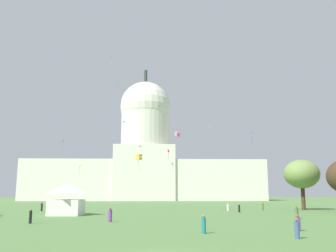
# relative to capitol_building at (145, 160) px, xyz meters

# --- Properties ---
(capitol_building) EXTENTS (122.80, 26.76, 70.09)m
(capitol_building) POSITION_rel_capitol_building_xyz_m (0.00, 0.00, 0.00)
(capitol_building) COLOR silver
(capitol_building) RESTS_ON ground_plane
(event_tent) EXTENTS (5.30, 6.44, 5.21)m
(event_tent) POSITION_rel_capitol_building_xyz_m (-9.79, -133.98, -18.38)
(event_tent) COLOR white
(event_tent) RESTS_ON ground_plane
(tree_east_far) EXTENTS (11.12, 11.54, 10.85)m
(tree_east_far) POSITION_rel_capitol_building_xyz_m (36.93, -115.93, -13.30)
(tree_east_far) COLOR #42301E
(tree_east_far) RESTS_ON ground_plane
(person_white_mid_left) EXTENTS (0.65, 0.65, 1.53)m
(person_white_mid_left) POSITION_rel_capitol_building_xyz_m (19.92, -118.46, -20.30)
(person_white_mid_left) COLOR silver
(person_white_mid_left) RESTS_ON ground_plane
(person_teal_near_tent) EXTENTS (0.47, 0.47, 1.63)m
(person_teal_near_tent) POSITION_rel_capitol_building_xyz_m (8.83, -163.35, -20.24)
(person_teal_near_tent) COLOR #1E757A
(person_teal_near_tent) RESTS_ON ground_plane
(person_purple_deep_crowd) EXTENTS (0.55, 0.55, 1.52)m
(person_purple_deep_crowd) POSITION_rel_capitol_building_xyz_m (18.09, -161.35, -20.29)
(person_purple_deep_crowd) COLOR #703D93
(person_purple_deep_crowd) RESTS_ON ground_plane
(person_denim_edge_west) EXTENTS (0.53, 0.53, 1.56)m
(person_denim_edge_west) POSITION_rel_capitol_building_xyz_m (15.58, -167.54, -20.27)
(person_denim_edge_west) COLOR #3D5684
(person_denim_edge_west) RESTS_ON ground_plane
(person_black_near_tree_east) EXTENTS (0.51, 0.51, 1.60)m
(person_black_near_tree_east) POSITION_rel_capitol_building_xyz_m (20.60, -125.81, -20.25)
(person_black_near_tree_east) COLOR black
(person_black_near_tree_east) RESTS_ON ground_plane
(person_purple_back_center) EXTENTS (0.50, 0.50, 1.77)m
(person_purple_back_center) POSITION_rel_capitol_building_xyz_m (-0.97, -149.29, -20.18)
(person_purple_back_center) COLOR #703D93
(person_purple_back_center) RESTS_ON ground_plane
(person_olive_mid_right) EXTENTS (0.54, 0.54, 1.52)m
(person_olive_mid_right) POSITION_rel_capitol_building_xyz_m (24.01, -145.42, -20.29)
(person_olive_mid_right) COLOR olive
(person_olive_mid_right) RESTS_ON ground_plane
(person_olive_front_right) EXTENTS (0.54, 0.54, 1.67)m
(person_olive_front_right) POSITION_rel_capitol_building_xyz_m (27.65, -116.86, -20.23)
(person_olive_front_right) COLOR olive
(person_olive_front_right) RESTS_ON ground_plane
(person_black_mid_center) EXTENTS (0.39, 0.39, 1.75)m
(person_black_mid_center) POSITION_rel_capitol_building_xyz_m (-18.09, -118.97, -20.17)
(person_black_mid_center) COLOR black
(person_black_mid_center) RESTS_ON ground_plane
(person_teal_edge_east) EXTENTS (0.59, 0.59, 1.72)m
(person_teal_edge_east) POSITION_rel_capitol_building_xyz_m (24.85, -143.37, -20.21)
(person_teal_edge_east) COLOR #1E757A
(person_teal_edge_east) RESTS_ON ground_plane
(person_black_back_left) EXTENTS (0.49, 0.49, 1.70)m
(person_black_back_left) POSITION_rel_capitol_building_xyz_m (-10.09, -151.32, -20.20)
(person_black_back_left) COLOR black
(person_black_back_left) RESTS_ON ground_plane
(kite_gold_low) EXTENTS (1.52, 1.53, 3.58)m
(kite_gold_low) POSITION_rel_capitol_building_xyz_m (1.19, -114.53, -9.58)
(kite_gold_low) COLOR gold
(kite_red_low) EXTENTS (0.67, 0.77, 3.03)m
(kite_red_low) POSITION_rel_capitol_building_xyz_m (9.20, -79.17, -4.46)
(kite_red_low) COLOR red
(kite_yellow_high) EXTENTS (1.11, 1.79, 2.75)m
(kite_yellow_high) POSITION_rel_capitol_building_xyz_m (-10.56, -67.16, 30.89)
(kite_yellow_high) COLOR yellow
(kite_green_high) EXTENTS (0.57, 0.91, 4.63)m
(kite_green_high) POSITION_rel_capitol_building_xyz_m (-10.99, -38.11, 31.11)
(kite_green_high) COLOR green
(kite_violet_mid) EXTENTS (0.62, 0.62, 3.94)m
(kite_violet_mid) POSITION_rel_capitol_building_xyz_m (-30.79, -50.68, 2.30)
(kite_violet_mid) COLOR purple
(kite_cyan_high) EXTENTS (1.11, 0.22, 0.84)m
(kite_cyan_high) POSITION_rel_capitol_building_xyz_m (-9.72, -20.84, 16.26)
(kite_cyan_high) COLOR #33BCDB
(kite_blue_mid) EXTENTS (0.88, 1.45, 4.28)m
(kite_blue_mid) POSITION_rel_capitol_building_xyz_m (42.09, -58.22, 4.66)
(kite_blue_mid) COLOR blue
(kite_orange_low) EXTENTS (0.90, 0.63, 3.93)m
(kite_orange_low) POSITION_rel_capitol_building_xyz_m (-21.54, -63.36, -8.53)
(kite_orange_low) COLOR orange
(kite_pink_low) EXTENTS (1.12, 1.14, 2.19)m
(kite_pink_low) POSITION_rel_capitol_building_xyz_m (9.23, -122.54, -5.65)
(kite_pink_low) COLOR pink
(kite_turquoise_mid) EXTENTS (0.53, 0.68, 2.53)m
(kite_turquoise_mid) POSITION_rel_capitol_building_xyz_m (26.60, -52.08, 8.61)
(kite_turquoise_mid) COLOR teal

